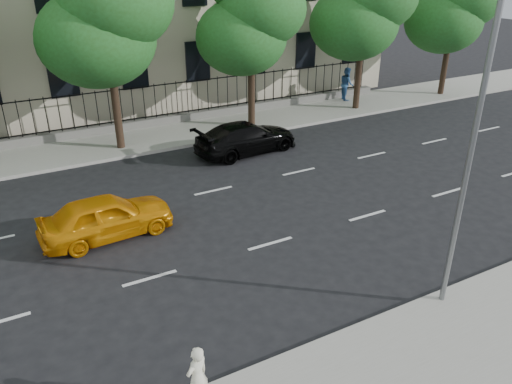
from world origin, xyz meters
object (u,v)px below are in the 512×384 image
yellow_taxi (106,217)px  black_sedan (246,138)px  street_light (459,111)px  woman_near (197,377)px

yellow_taxi → black_sedan: bearing=-61.9°
street_light → woman_near: street_light is taller
street_light → yellow_taxi: 10.96m
yellow_taxi → woman_near: woman_near is taller
yellow_taxi → black_sedan: yellow_taxi is taller
yellow_taxi → black_sedan: size_ratio=0.86×
yellow_taxi → black_sedan: (7.54, 4.66, -0.00)m
street_light → yellow_taxi: size_ratio=1.89×
street_light → black_sedan: street_light is taller
black_sedan → woman_near: (-7.59, -12.52, 0.16)m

